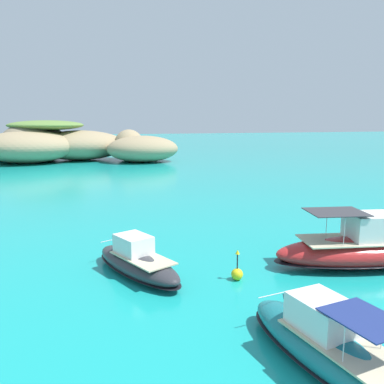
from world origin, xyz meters
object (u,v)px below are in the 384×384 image
islet_large (43,145)px  channel_buoy (237,273)px  motorboat_teal (328,346)px  motorboat_charcoal (137,262)px  islet_small (139,149)px  motorboat_red (364,249)px

islet_large → channel_buoy: (12.42, -60.69, -2.61)m
motorboat_teal → channel_buoy: motorboat_teal is taller
motorboat_teal → channel_buoy: (-0.03, 7.01, -0.37)m
islet_large → motorboat_charcoal: 59.27m
islet_large → islet_small: size_ratio=2.20×
motorboat_charcoal → channel_buoy: (4.41, -2.02, -0.30)m
motorboat_charcoal → islet_large: bearing=97.8°
motorboat_teal → channel_buoy: 7.02m
motorboat_red → motorboat_teal: bearing=-135.4°
islet_small → channel_buoy: islet_small is taller
islet_large → motorboat_charcoal: islet_large is taller
islet_small → channel_buoy: bearing=-94.3°
islet_large → motorboat_teal: bearing=-79.6°
motorboat_teal → islet_small: bearing=86.2°
motorboat_charcoal → channel_buoy: bearing=-24.6°
islet_large → channel_buoy: 62.01m
islet_small → islet_large: bearing=161.2°
motorboat_red → channel_buoy: 6.96m
motorboat_teal → motorboat_charcoal: size_ratio=1.09×
islet_large → motorboat_red: (19.35, -60.90, -2.01)m
motorboat_red → motorboat_teal: motorboat_red is taller
islet_small → channel_buoy: 55.24m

